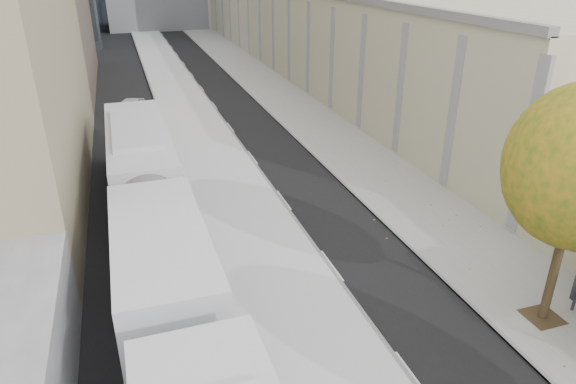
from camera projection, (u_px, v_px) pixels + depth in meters
name	position (u px, v px, depth m)	size (l,w,h in m)	color
bus_platform	(200.00, 134.00, 33.37)	(4.25, 150.00, 0.15)	silver
sidewalk	(315.00, 123.00, 35.63)	(4.75, 150.00, 0.08)	gray
building_tan	(319.00, 16.00, 62.21)	(18.00, 92.00, 8.00)	#AAA387
bus_far	(147.00, 194.00, 20.98)	(3.02, 19.33, 3.22)	#BABDC1
distant_car	(129.00, 109.00, 36.71)	(1.59, 3.94, 1.34)	silver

